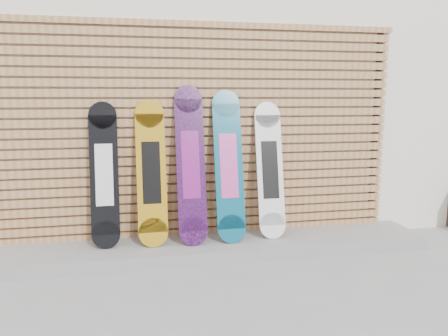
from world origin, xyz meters
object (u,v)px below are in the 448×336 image
Objects in this scene: snowboard_2 at (191,165)px; snowboard_3 at (229,166)px; snowboard_4 at (270,170)px; snowboard_0 at (104,175)px; snowboard_1 at (151,173)px.

snowboard_3 is at bearing -0.06° from snowboard_2.
snowboard_3 is at bearing -176.42° from snowboard_4.
snowboard_0 is at bearing 178.11° from snowboard_3.
snowboard_4 is at bearing 3.58° from snowboard_3.
snowboard_2 is (0.83, -0.04, 0.08)m from snowboard_0.
snowboard_3 is 1.09× the size of snowboard_4.
snowboard_2 is 1.03× the size of snowboard_3.
snowboard_4 is at bearing 0.39° from snowboard_1.
snowboard_2 is at bearing -178.11° from snowboard_4.
snowboard_4 is (1.66, -0.01, -0.00)m from snowboard_0.
snowboard_2 is (0.38, -0.02, 0.07)m from snowboard_1.
snowboard_3 reaches higher than snowboard_1.
snowboard_3 is at bearing -1.43° from snowboard_1.
snowboard_1 is at bearing -179.61° from snowboard_4.
snowboard_2 reaches higher than snowboard_3.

